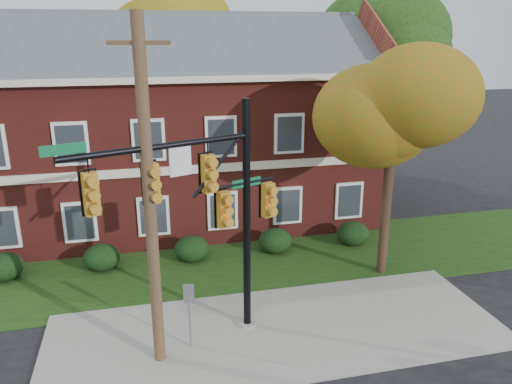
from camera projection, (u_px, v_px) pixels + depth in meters
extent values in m
plane|color=black|center=(287.00, 351.00, 14.52)|extent=(120.00, 120.00, 0.00)
cube|color=gray|center=(278.00, 331.00, 15.43)|extent=(14.00, 5.00, 0.08)
cube|color=#193811|center=(244.00, 263.00, 20.07)|extent=(30.00, 6.00, 0.04)
cube|color=maroon|center=(177.00, 148.00, 24.12)|extent=(18.00, 8.00, 7.00)
cube|color=beige|center=(173.00, 72.00, 23.02)|extent=(18.80, 8.80, 0.24)
cube|color=beige|center=(185.00, 170.00, 20.39)|extent=(18.00, 0.12, 0.35)
ellipsoid|color=black|center=(4.00, 267.00, 18.57)|extent=(1.40, 1.26, 1.05)
ellipsoid|color=black|center=(102.00, 257.00, 19.35)|extent=(1.40, 1.26, 1.05)
ellipsoid|color=black|center=(192.00, 249.00, 20.12)|extent=(1.40, 1.26, 1.05)
ellipsoid|color=black|center=(275.00, 241.00, 20.90)|extent=(1.40, 1.26, 1.05)
ellipsoid|color=black|center=(353.00, 233.00, 21.67)|extent=(1.40, 1.26, 1.05)
cylinder|color=black|center=(387.00, 202.00, 18.45)|extent=(0.36, 0.36, 5.76)
ellipsoid|color=#B14D0F|center=(395.00, 104.00, 17.35)|extent=(4.25, 4.25, 3.60)
ellipsoid|color=#B14D0F|center=(418.00, 87.00, 16.96)|extent=(3.50, 3.50, 3.00)
cylinder|color=black|center=(376.00, 134.00, 27.48)|extent=(0.36, 0.36, 7.04)
ellipsoid|color=#0F3711|center=(382.00, 51.00, 26.14)|extent=(5.95, 5.95, 5.04)
ellipsoid|color=#0F3711|center=(404.00, 39.00, 25.66)|extent=(4.90, 4.90, 4.20)
cylinder|color=black|center=(182.00, 115.00, 31.65)|extent=(0.36, 0.36, 7.68)
ellipsoid|color=#B2660F|center=(178.00, 36.00, 30.19)|extent=(6.46, 6.46, 5.47)
ellipsoid|color=#B2660F|center=(195.00, 26.00, 29.69)|extent=(5.32, 5.32, 4.56)
cylinder|color=gray|center=(247.00, 325.00, 15.69)|extent=(0.57, 0.57, 0.16)
cylinder|color=black|center=(247.00, 221.00, 14.63)|extent=(0.29, 0.29, 7.15)
cylinder|color=black|center=(161.00, 146.00, 12.48)|extent=(4.83, 1.97, 0.16)
cylinder|color=black|center=(246.00, 183.00, 14.27)|extent=(1.75, 0.73, 0.08)
cube|color=#B3761C|center=(91.00, 194.00, 11.77)|extent=(0.53, 0.45, 1.18)
cube|color=#B3761C|center=(152.00, 184.00, 12.59)|extent=(0.53, 0.45, 1.18)
cube|color=#B3761C|center=(208.00, 174.00, 13.47)|extent=(0.53, 0.45, 1.18)
cube|color=silver|center=(180.00, 161.00, 12.89)|extent=(0.59, 0.26, 0.77)
cube|color=#0C6036|center=(63.00, 149.00, 11.15)|extent=(0.97, 0.40, 0.25)
cube|color=#B3761C|center=(224.00, 210.00, 14.06)|extent=(0.53, 0.45, 1.18)
cube|color=#B3761C|center=(268.00, 200.00, 14.88)|extent=(0.53, 0.45, 1.18)
cube|color=#0C6036|center=(246.00, 183.00, 14.27)|extent=(0.92, 0.38, 0.23)
cylinder|color=#4D3823|center=(150.00, 204.00, 12.68)|extent=(0.36, 0.36, 9.35)
cube|color=#4D3823|center=(139.00, 43.00, 11.48)|extent=(1.45, 0.37, 0.10)
cylinder|color=slate|center=(190.00, 317.00, 14.30)|extent=(0.07, 0.07, 2.10)
cube|color=slate|center=(189.00, 294.00, 14.07)|extent=(0.31, 0.09, 0.59)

